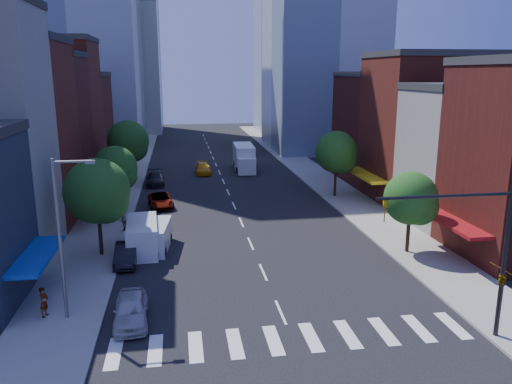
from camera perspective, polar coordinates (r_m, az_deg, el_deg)
ground at (r=29.64m, az=2.84°, el=-13.56°), size 220.00×220.00×0.00m
sidewalk_left at (r=67.53m, az=-14.69°, el=1.60°), size 5.00×120.00×0.15m
sidewalk_right at (r=69.54m, az=6.26°, el=2.30°), size 5.00×120.00×0.15m
crosswalk at (r=27.06m, az=4.18°, el=-16.39°), size 19.00×3.00×0.01m
bldg_left_3 at (r=57.28m, az=-24.72°, el=6.28°), size 12.00×8.00×15.00m
bldg_left_4 at (r=65.38m, az=-22.85°, el=8.09°), size 12.00×9.00×17.00m
bldg_left_5 at (r=74.78m, az=-21.02°, el=7.26°), size 12.00×10.00×13.00m
bldg_right_1 at (r=49.24m, az=23.83°, el=3.61°), size 12.00×8.00×12.00m
bldg_right_2 at (r=56.74m, az=19.12°, el=6.71°), size 12.00×10.00×15.00m
bldg_right_3 at (r=65.80m, az=15.00°, el=6.95°), size 12.00×10.00×13.00m
tower_far_w at (r=122.33m, az=-15.67°, el=19.84°), size 18.00×18.00×56.00m
traffic_signal at (r=27.92m, az=25.56°, el=-7.38°), size 7.24×2.24×8.00m
streetlight at (r=28.75m, az=-21.25°, el=-4.02°), size 2.25×0.25×9.00m
tree_left_near at (r=38.19m, az=-17.49°, el=-0.17°), size 4.80×4.80×7.30m
tree_left_mid at (r=48.93m, az=-15.64°, el=2.45°), size 4.20×4.20×6.65m
tree_left_far at (r=62.57m, az=-14.27°, el=5.48°), size 5.00×5.00×7.75m
tree_right_near at (r=38.97m, az=17.49°, el=-0.92°), size 4.00×4.00×6.20m
tree_right_far at (r=55.19m, az=9.33°, el=4.34°), size 4.60×4.60×7.20m
parked_car_front at (r=29.04m, az=-14.10°, el=-12.87°), size 2.04×4.63×1.55m
parked_car_second at (r=37.47m, az=-14.61°, el=-6.86°), size 1.58×4.39×1.44m
parked_car_third at (r=52.18m, az=-10.84°, el=-0.94°), size 2.90×5.19×1.37m
parked_car_rear at (r=62.72m, az=-11.44°, el=1.54°), size 2.43×5.42×1.54m
cargo_van_near at (r=39.41m, az=-12.86°, el=-5.02°), size 2.56×5.75×2.40m
cargo_van_far at (r=39.69m, az=-11.42°, el=-5.06°), size 2.48×5.05×2.07m
taxi at (r=68.57m, az=-6.06°, el=2.70°), size 2.07×4.98×1.44m
traffic_car_oncoming at (r=71.00m, az=-0.51°, el=3.09°), size 1.77×4.10×1.31m
traffic_car_far at (r=86.27m, az=-0.79°, el=5.03°), size 1.98×4.65×1.57m
box_truck at (r=70.65m, az=-1.36°, el=3.86°), size 2.96×8.78×3.50m
pedestrian_near at (r=30.82m, az=-23.08°, el=-11.49°), size 0.57×0.72×1.74m
pedestrian_far at (r=44.58m, az=-15.02°, el=-3.17°), size 0.85×1.00×1.78m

